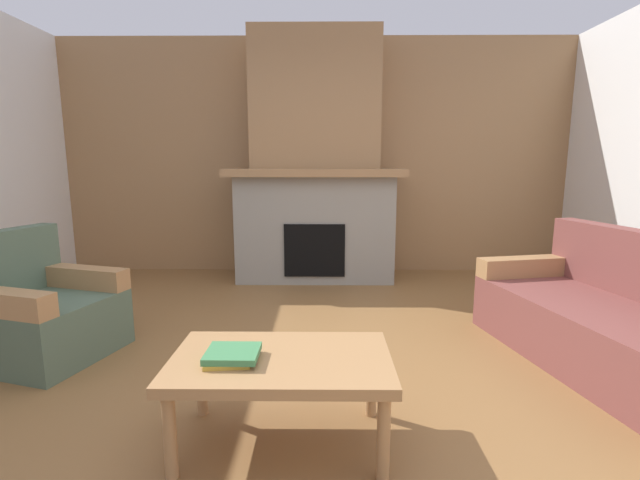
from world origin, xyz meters
TOP-DOWN VIEW (x-y plane):
  - ground at (0.00, 0.00)m, footprint 9.00×9.00m
  - wall_back_wood_panel at (0.00, 3.00)m, footprint 6.00×0.12m
  - fireplace at (0.00, 2.62)m, footprint 1.90×0.82m
  - couch at (1.97, 0.33)m, footprint 1.18×1.93m
  - armchair at (-1.81, 0.47)m, footprint 0.94×0.94m
  - coffee_table at (-0.09, -0.48)m, footprint 1.00×0.60m
  - book_stack_near_edge at (-0.31, -0.54)m, footprint 0.24×0.21m

SIDE VIEW (x-z plane):
  - ground at x=0.00m, z-range 0.00..0.00m
  - couch at x=1.97m, z-range -0.14..0.71m
  - armchair at x=-1.81m, z-range -0.13..0.72m
  - coffee_table at x=-0.09m, z-range 0.16..0.59m
  - book_stack_near_edge at x=-0.31m, z-range 0.43..0.48m
  - fireplace at x=0.00m, z-range -0.19..2.51m
  - wall_back_wood_panel at x=0.00m, z-range 0.00..2.70m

